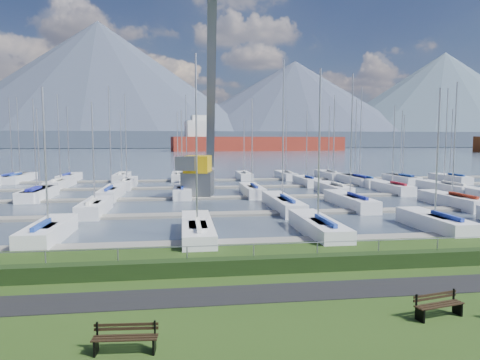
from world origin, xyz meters
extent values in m
cube|color=black|center=(0.00, -3.00, 0.01)|extent=(160.00, 2.00, 0.04)
cube|color=#3E4A5A|center=(0.00, 260.00, -0.40)|extent=(800.00, 540.00, 0.20)
cube|color=black|center=(0.00, -0.40, 0.35)|extent=(80.00, 0.70, 0.70)
cylinder|color=gray|center=(0.00, 0.00, 1.20)|extent=(80.00, 0.04, 0.04)
cube|color=#434E62|center=(0.00, 330.00, 6.00)|extent=(900.00, 80.00, 12.00)
cone|color=#3D465A|center=(-80.00, 400.00, 57.50)|extent=(340.00, 340.00, 115.00)
cone|color=#3E465B|center=(110.00, 410.00, 42.50)|extent=(300.00, 300.00, 85.00)
cone|color=#485969|center=(280.00, 420.00, 50.00)|extent=(320.00, 320.00, 100.00)
cube|color=slate|center=(0.00, 6.00, -0.22)|extent=(90.00, 1.60, 0.25)
cube|color=slate|center=(0.00, 16.00, -0.22)|extent=(90.00, 1.60, 0.25)
cube|color=slate|center=(0.00, 26.00, -0.22)|extent=(90.00, 1.60, 0.25)
cube|color=slate|center=(0.00, 36.00, -0.22)|extent=(90.00, 1.60, 0.25)
cube|color=slate|center=(0.00, 46.00, -0.22)|extent=(90.00, 1.60, 0.25)
cube|color=black|center=(-6.60, -6.98, 0.23)|extent=(0.09, 0.40, 0.45)
cube|color=black|center=(-6.59, -6.80, 0.65)|extent=(0.05, 0.05, 0.40)
cube|color=black|center=(-5.00, -7.09, 0.23)|extent=(0.09, 0.40, 0.45)
cube|color=black|center=(-4.99, -6.91, 0.65)|extent=(0.05, 0.05, 0.40)
cube|color=black|center=(-5.81, -7.18, 0.45)|extent=(1.80, 0.23, 0.04)
cube|color=black|center=(-5.80, -7.03, 0.45)|extent=(1.80, 0.23, 0.04)
cube|color=black|center=(-5.79, -6.88, 0.45)|extent=(1.80, 0.23, 0.04)
cube|color=black|center=(-5.79, -6.83, 0.62)|extent=(1.80, 0.17, 0.08)
cube|color=black|center=(-5.79, -6.83, 0.74)|extent=(1.80, 0.17, 0.08)
cube|color=black|center=(3.50, -6.16, 0.23)|extent=(0.14, 0.40, 0.45)
cube|color=black|center=(3.46, -5.98, 0.65)|extent=(0.06, 0.06, 0.40)
cube|color=black|center=(5.06, -5.82, 0.23)|extent=(0.14, 0.40, 0.45)
cube|color=black|center=(5.03, -5.65, 0.65)|extent=(0.06, 0.06, 0.40)
cube|color=black|center=(4.31, -6.14, 0.45)|extent=(1.78, 0.48, 0.04)
cube|color=black|center=(4.28, -5.99, 0.45)|extent=(1.78, 0.48, 0.04)
cube|color=black|center=(4.25, -5.84, 0.45)|extent=(1.78, 0.48, 0.04)
cube|color=black|center=(4.24, -5.80, 0.62)|extent=(1.77, 0.42, 0.08)
cube|color=black|center=(4.24, -5.80, 0.74)|extent=(1.77, 0.42, 0.08)
cube|color=#53565B|center=(-2.51, 27.62, 1.20)|extent=(3.78, 3.78, 2.60)
cube|color=#D19F0C|center=(-2.51, 27.62, 3.30)|extent=(3.24, 3.86, 1.80)
cube|color=#56585D|center=(-0.71, 32.12, 12.30)|extent=(1.34, 11.24, 19.89)
cube|color=#54575C|center=(-3.71, 25.62, 3.50)|extent=(2.41, 2.56, 1.40)
cube|color=maroon|center=(38.83, 219.28, 2.50)|extent=(98.62, 28.48, 10.00)
cube|color=silver|center=(5.00, 215.58, 10.00)|extent=(15.44, 15.44, 12.00)
cube|color=silver|center=(5.00, 215.58, 17.00)|extent=(8.82, 8.82, 4.00)
camera|label=1|loc=(-4.16, -18.76, 5.94)|focal=32.00mm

